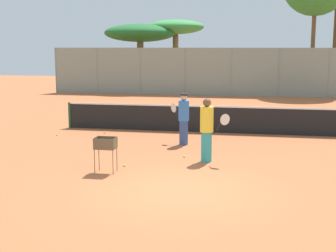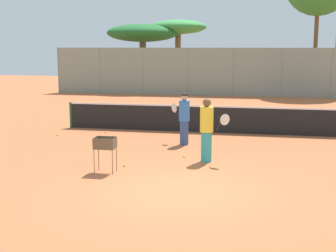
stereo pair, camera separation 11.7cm
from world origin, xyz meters
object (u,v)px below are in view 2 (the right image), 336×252
object	(u,v)px
player_white_outfit	(184,118)
player_red_cap	(207,129)
tennis_net	(212,119)
parked_car	(298,83)
ball_cart	(105,146)

from	to	relation	value
player_white_outfit	player_red_cap	world-z (taller)	player_red_cap
tennis_net	parked_car	xyz separation A→B (m)	(4.61, 18.09, 0.10)
player_red_cap	ball_cart	bearing A→B (deg)	-128.76
tennis_net	player_red_cap	distance (m)	4.77
ball_cart	parked_car	bearing A→B (deg)	74.46
player_white_outfit	ball_cart	world-z (taller)	player_white_outfit
ball_cart	player_red_cap	bearing A→B (deg)	34.48
player_red_cap	ball_cart	world-z (taller)	player_red_cap
tennis_net	parked_car	size ratio (longest dim) A/B	2.85
tennis_net	player_red_cap	world-z (taller)	player_red_cap
player_white_outfit	player_red_cap	bearing A→B (deg)	154.44
player_red_cap	ball_cart	size ratio (longest dim) A/B	1.94
player_red_cap	parked_car	world-z (taller)	player_red_cap
player_white_outfit	parked_car	size ratio (longest dim) A/B	0.42
player_white_outfit	player_red_cap	size ratio (longest dim) A/B	0.94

